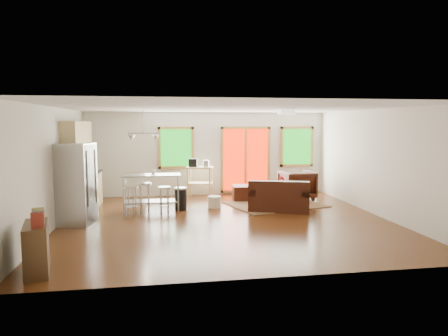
{
  "coord_description": "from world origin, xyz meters",
  "views": [
    {
      "loc": [
        -1.47,
        -8.95,
        2.25
      ],
      "look_at": [
        0.0,
        0.3,
        1.2
      ],
      "focal_mm": 32.0,
      "sensor_mm": 36.0,
      "label": 1
    }
  ],
  "objects": [
    {
      "name": "coffee_table",
      "position": [
        1.74,
        1.69,
        0.34
      ],
      "size": [
        1.14,
        0.92,
        0.39
      ],
      "rotation": [
        0.0,
        0.0,
        0.38
      ],
      "color": "#362211",
      "rests_on": "floor"
    },
    {
      "name": "cabinets",
      "position": [
        -3.49,
        1.7,
        0.93
      ],
      "size": [
        0.64,
        2.24,
        2.3
      ],
      "color": "tan",
      "rests_on": "floor"
    },
    {
      "name": "vase",
      "position": [
        1.95,
        1.97,
        0.53
      ],
      "size": [
        0.25,
        0.25,
        0.35
      ],
      "rotation": [
        0.0,
        0.0,
        -0.25
      ],
      "color": "silver",
      "rests_on": "coffee_table"
    },
    {
      "name": "back_wall",
      "position": [
        0.0,
        3.51,
        1.3
      ],
      "size": [
        7.5,
        0.02,
        2.6
      ],
      "primitive_type": "cube",
      "color": "beige",
      "rests_on": "ground"
    },
    {
      "name": "trash_can",
      "position": [
        -0.98,
        1.35,
        0.3
      ],
      "size": [
        0.34,
        0.34,
        0.59
      ],
      "rotation": [
        0.0,
        0.0,
        0.06
      ],
      "color": "black",
      "rests_on": "floor"
    },
    {
      "name": "kitchen_cart",
      "position": [
        -0.34,
        3.0,
        0.81
      ],
      "size": [
        0.88,
        0.68,
        1.19
      ],
      "rotation": [
        0.0,
        0.0,
        -0.26
      ],
      "color": "tan",
      "rests_on": "floor"
    },
    {
      "name": "front_wall",
      "position": [
        0.0,
        -3.51,
        1.3
      ],
      "size": [
        7.5,
        0.02,
        2.6
      ],
      "primitive_type": "cube",
      "color": "beige",
      "rests_on": "ground"
    },
    {
      "name": "bar_stool_c",
      "position": [
        -1.4,
        0.96,
        0.51
      ],
      "size": [
        0.37,
        0.37,
        0.69
      ],
      "rotation": [
        0.0,
        0.0,
        0.14
      ],
      "color": "#B7BABC",
      "rests_on": "floor"
    },
    {
      "name": "french_doors",
      "position": [
        1.2,
        3.46,
        1.1
      ],
      "size": [
        1.6,
        0.05,
        2.1
      ],
      "color": "#A81401",
      "rests_on": "back_wall"
    },
    {
      "name": "bar_stool_a",
      "position": [
        -2.22,
        0.89,
        0.54
      ],
      "size": [
        0.42,
        0.42,
        0.72
      ],
      "rotation": [
        0.0,
        0.0,
        -0.28
      ],
      "color": "#B7BABC",
      "rests_on": "floor"
    },
    {
      "name": "left_wall",
      "position": [
        -3.76,
        0.0,
        1.3
      ],
      "size": [
        0.02,
        7.0,
        2.6
      ],
      "primitive_type": "cube",
      "color": "beige",
      "rests_on": "ground"
    },
    {
      "name": "armchair",
      "position": [
        2.51,
        2.31,
        0.47
      ],
      "size": [
        0.98,
        0.93,
        0.94
      ],
      "primitive_type": "imported",
      "rotation": [
        0.0,
        0.0,
        3.23
      ],
      "color": "black",
      "rests_on": "floor"
    },
    {
      "name": "window_right",
      "position": [
        2.9,
        3.46,
        1.5
      ],
      "size": [
        1.1,
        0.05,
        1.3
      ],
      "color": "#0D510F",
      "rests_on": "back_wall"
    },
    {
      "name": "ottoman",
      "position": [
        0.93,
        2.4,
        0.22
      ],
      "size": [
        0.7,
        0.7,
        0.43
      ],
      "primitive_type": "cube",
      "rotation": [
        0.0,
        0.0,
        -0.08
      ],
      "color": "black",
      "rests_on": "floor"
    },
    {
      "name": "right_wall",
      "position": [
        3.76,
        0.0,
        1.3
      ],
      "size": [
        0.02,
        7.0,
        2.6
      ],
      "primitive_type": "cube",
      "color": "beige",
      "rests_on": "ground"
    },
    {
      "name": "window_left",
      "position": [
        -1.0,
        3.46,
        1.5
      ],
      "size": [
        1.1,
        0.05,
        1.3
      ],
      "color": "#0D510F",
      "rests_on": "back_wall"
    },
    {
      "name": "rug",
      "position": [
        1.64,
        1.58,
        0.01
      ],
      "size": [
        2.84,
        2.47,
        0.02
      ],
      "primitive_type": "cube",
      "rotation": [
        0.0,
        0.0,
        0.29
      ],
      "color": "#475F36",
      "rests_on": "floor"
    },
    {
      "name": "floor",
      "position": [
        0.0,
        0.0,
        -0.01
      ],
      "size": [
        7.5,
        7.0,
        0.02
      ],
      "primitive_type": "cube",
      "color": "#361A0A",
      "rests_on": "ground"
    },
    {
      "name": "bookshelf",
      "position": [
        -3.35,
        -2.74,
        0.39
      ],
      "size": [
        0.51,
        0.9,
        0.99
      ],
      "rotation": [
        0.0,
        0.0,
        0.23
      ],
      "color": "#362211",
      "rests_on": "floor"
    },
    {
      "name": "loveseat",
      "position": [
        1.52,
        0.87,
        0.32
      ],
      "size": [
        1.71,
        1.29,
        0.81
      ],
      "rotation": [
        0.0,
        0.0,
        -0.31
      ],
      "color": "black",
      "rests_on": "floor"
    },
    {
      "name": "pendant_light",
      "position": [
        -1.9,
        1.5,
        1.9
      ],
      "size": [
        0.8,
        0.18,
        0.79
      ],
      "color": "gray",
      "rests_on": "ceiling"
    },
    {
      "name": "ceiling_flush",
      "position": [
        1.6,
        0.6,
        2.53
      ],
      "size": [
        0.35,
        0.35,
        0.12
      ],
      "primitive_type": "cube",
      "color": "white",
      "rests_on": "ceiling"
    },
    {
      "name": "cup",
      "position": [
        -1.68,
        1.56,
        1.02
      ],
      "size": [
        0.14,
        0.11,
        0.14
      ],
      "primitive_type": "imported",
      "rotation": [
        0.0,
        0.0,
        0.03
      ],
      "color": "silver",
      "rests_on": "island"
    },
    {
      "name": "ceiling",
      "position": [
        0.0,
        0.0,
        2.61
      ],
      "size": [
        7.5,
        7.0,
        0.02
      ],
      "primitive_type": "cube",
      "color": "silver",
      "rests_on": "ground"
    },
    {
      "name": "bar_stool_b",
      "position": [
        -1.89,
        1.17,
        0.57
      ],
      "size": [
        0.38,
        0.38,
        0.76
      ],
      "rotation": [
        0.0,
        0.0,
        -0.08
      ],
      "color": "#B7BABC",
      "rests_on": "floor"
    },
    {
      "name": "refrigerator",
      "position": [
        -3.34,
        0.22,
        0.91
      ],
      "size": [
        0.87,
        0.86,
        1.81
      ],
      "rotation": [
        0.0,
        0.0,
        -0.24
      ],
      "color": "#B7BABC",
      "rests_on": "floor"
    },
    {
      "name": "island",
      "position": [
        -1.72,
        1.35,
        0.65
      ],
      "size": [
        1.51,
        0.62,
        0.95
      ],
      "rotation": [
        0.0,
        0.0,
        -0.02
      ],
      "color": "#B7BABC",
      "rests_on": "floor"
    },
    {
      "name": "book",
      "position": [
        2.12,
        1.84,
        0.56
      ],
      "size": [
        0.23,
        0.12,
        0.32
      ],
      "primitive_type": "imported",
      "rotation": [
        0.0,
        0.0,
        -0.39
      ],
      "color": "maroon",
      "rests_on": "coffee_table"
    },
    {
      "name": "pouf",
      "position": [
        -0.07,
        1.49,
        0.16
      ],
      "size": [
        0.42,
        0.42,
        0.31
      ],
      "primitive_type": "cylinder",
      "rotation": [
        0.0,
        0.0,
        0.19
      ],
      "color": "beige",
      "rests_on": "floor"
    }
  ]
}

